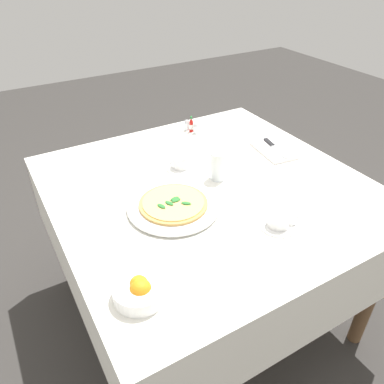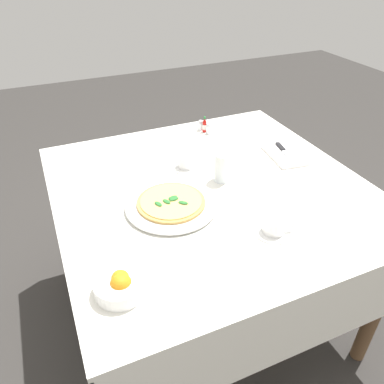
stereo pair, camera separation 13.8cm
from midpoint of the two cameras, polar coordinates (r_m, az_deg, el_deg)
The scene contains 13 objects.
ground_plane at distance 2.02m, azimuth -0.02°, elevation -16.93°, with size 8.00×8.00×0.00m, color #33302D.
dining_table at distance 1.58m, azimuth -0.03°, elevation -2.73°, with size 1.21×1.21×0.74m.
pizza_plate at distance 1.38m, azimuth -5.69°, elevation -2.26°, with size 0.34×0.34×0.02m.
pizza at distance 1.37m, azimuth -5.72°, elevation -1.79°, with size 0.25×0.25×0.02m.
coffee_cup_far_left at distance 1.31m, azimuth 10.13°, elevation -4.33°, with size 0.13×0.13×0.06m.
coffee_cup_far_right at distance 1.62m, azimuth -4.17°, elevation 4.41°, with size 0.13×0.13×0.06m.
water_glass_near_right at distance 1.53m, azimuth 1.44°, elevation 3.72°, with size 0.07×0.07×0.12m.
napkin_folded at distance 1.78m, azimuth 10.11°, elevation 6.29°, with size 0.23×0.16×0.02m.
dinner_knife at distance 1.77m, azimuth 10.20°, elevation 6.65°, with size 0.20×0.06×0.01m.
citrus_bowl at distance 1.08m, azimuth -11.68°, elevation -14.50°, with size 0.15×0.15×0.07m.
hot_sauce_bottle at distance 1.94m, azimuth -2.18°, elevation 10.01°, with size 0.02×0.02×0.08m.
salt_shaker at distance 1.92m, azimuth -1.51°, elevation 9.53°, with size 0.03×0.03×0.06m.
pepper_shaker at distance 1.96m, azimuth -2.83°, elevation 9.99°, with size 0.03×0.03×0.06m.
Camera 1 is at (1.06, -0.69, 1.57)m, focal length 35.23 mm.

